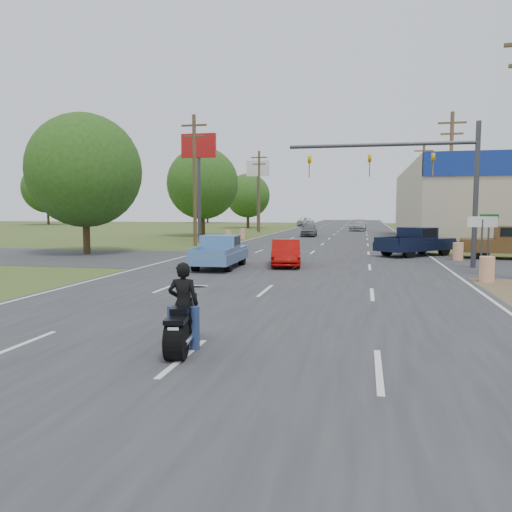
% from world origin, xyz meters
% --- Properties ---
extents(ground, '(200.00, 200.00, 0.00)m').
position_xyz_m(ground, '(0.00, 0.00, 0.00)').
color(ground, '#435421').
rests_on(ground, ground).
extents(main_road, '(15.00, 180.00, 0.02)m').
position_xyz_m(main_road, '(0.00, 40.00, 0.01)').
color(main_road, '#2D2D30').
rests_on(main_road, ground).
extents(cross_road, '(120.00, 10.00, 0.02)m').
position_xyz_m(cross_road, '(0.00, 18.00, 0.01)').
color(cross_road, '#2D2D30').
rests_on(cross_road, ground).
extents(utility_pole_2, '(2.00, 0.28, 10.00)m').
position_xyz_m(utility_pole_2, '(9.50, 31.00, 5.32)').
color(utility_pole_2, '#4C3823').
rests_on(utility_pole_2, ground).
extents(utility_pole_3, '(2.00, 0.28, 10.00)m').
position_xyz_m(utility_pole_3, '(9.50, 49.00, 5.32)').
color(utility_pole_3, '#4C3823').
rests_on(utility_pole_3, ground).
extents(utility_pole_5, '(2.00, 0.28, 10.00)m').
position_xyz_m(utility_pole_5, '(-9.50, 28.00, 5.32)').
color(utility_pole_5, '#4C3823').
rests_on(utility_pole_5, ground).
extents(utility_pole_6, '(2.00, 0.28, 10.00)m').
position_xyz_m(utility_pole_6, '(-9.50, 52.00, 5.32)').
color(utility_pole_6, '#4C3823').
rests_on(utility_pole_6, ground).
extents(tree_0, '(7.14, 7.14, 8.84)m').
position_xyz_m(tree_0, '(-14.00, 20.00, 5.26)').
color(tree_0, '#422D19').
rests_on(tree_0, ground).
extents(tree_1, '(7.56, 7.56, 9.36)m').
position_xyz_m(tree_1, '(-13.50, 42.00, 5.57)').
color(tree_1, '#422D19').
rests_on(tree_1, ground).
extents(tree_2, '(6.72, 6.72, 8.32)m').
position_xyz_m(tree_2, '(-14.20, 66.00, 4.95)').
color(tree_2, '#422D19').
rests_on(tree_2, ground).
extents(tree_4, '(9.24, 9.24, 11.44)m').
position_xyz_m(tree_4, '(-55.00, 75.00, 6.82)').
color(tree_4, '#422D19').
rests_on(tree_4, ground).
extents(tree_5, '(7.98, 7.98, 9.88)m').
position_xyz_m(tree_5, '(30.00, 95.00, 5.88)').
color(tree_5, '#422D19').
rests_on(tree_5, ground).
extents(tree_6, '(8.82, 8.82, 10.92)m').
position_xyz_m(tree_6, '(-30.00, 95.00, 6.51)').
color(tree_6, '#422D19').
rests_on(tree_6, ground).
extents(barrel_0, '(0.56, 0.56, 1.00)m').
position_xyz_m(barrel_0, '(8.00, 12.00, 0.50)').
color(barrel_0, orange).
rests_on(barrel_0, ground).
extents(barrel_1, '(0.56, 0.56, 1.00)m').
position_xyz_m(barrel_1, '(8.40, 20.50, 0.50)').
color(barrel_1, orange).
rests_on(barrel_1, ground).
extents(barrel_2, '(0.56, 0.56, 1.00)m').
position_xyz_m(barrel_2, '(-8.50, 34.00, 0.50)').
color(barrel_2, orange).
rests_on(barrel_2, ground).
extents(barrel_3, '(0.56, 0.56, 1.00)m').
position_xyz_m(barrel_3, '(-8.20, 38.00, 0.50)').
color(barrel_3, orange).
rests_on(barrel_3, ground).
extents(pole_sign_left_near, '(3.00, 0.35, 9.20)m').
position_xyz_m(pole_sign_left_near, '(-10.50, 32.00, 7.17)').
color(pole_sign_left_near, '#3F3F44').
rests_on(pole_sign_left_near, ground).
extents(pole_sign_left_far, '(3.00, 0.35, 9.20)m').
position_xyz_m(pole_sign_left_far, '(-10.50, 56.00, 7.17)').
color(pole_sign_left_far, '#3F3F44').
rests_on(pole_sign_left_far, ground).
extents(lane_sign, '(1.20, 0.08, 2.52)m').
position_xyz_m(lane_sign, '(8.20, 14.00, 1.90)').
color(lane_sign, '#3F3F44').
rests_on(lane_sign, ground).
extents(street_name_sign, '(0.80, 0.08, 2.61)m').
position_xyz_m(street_name_sign, '(8.80, 15.50, 1.61)').
color(street_name_sign, '#3F3F44').
rests_on(street_name_sign, ground).
extents(signal_mast, '(9.12, 0.40, 7.00)m').
position_xyz_m(signal_mast, '(5.82, 17.00, 4.80)').
color(signal_mast, '#3F3F44').
rests_on(signal_mast, ground).
extents(red_convertible, '(1.97, 4.12, 1.30)m').
position_xyz_m(red_convertible, '(-0.50, 15.82, 0.65)').
color(red_convertible, '#A10B07').
rests_on(red_convertible, ground).
extents(motorcycle, '(0.83, 2.37, 1.20)m').
position_xyz_m(motorcycle, '(-0.18, 0.48, 0.53)').
color(motorcycle, black).
rests_on(motorcycle, ground).
extents(rider, '(0.67, 0.49, 1.68)m').
position_xyz_m(rider, '(-0.19, 0.55, 0.84)').
color(rider, black).
rests_on(rider, ground).
extents(blue_pickup, '(1.98, 4.84, 1.59)m').
position_xyz_m(blue_pickup, '(-3.48, 14.41, 0.80)').
color(blue_pickup, black).
rests_on(blue_pickup, ground).
extents(navy_pickup, '(5.16, 5.11, 1.74)m').
position_xyz_m(navy_pickup, '(6.48, 23.03, 0.88)').
color(navy_pickup, black).
rests_on(navy_pickup, ground).
extents(brown_pickup, '(5.93, 3.00, 1.88)m').
position_xyz_m(brown_pickup, '(11.48, 22.02, 0.95)').
color(brown_pickup, black).
rests_on(brown_pickup, ground).
extents(distant_car_grey, '(1.68, 3.93, 1.32)m').
position_xyz_m(distant_car_grey, '(-2.37, 43.57, 0.66)').
color(distant_car_grey, '#5E5D63').
rests_on(distant_car_grey, ground).
extents(distant_car_silver, '(2.37, 5.27, 1.50)m').
position_xyz_m(distant_car_silver, '(2.48, 58.90, 0.75)').
color(distant_car_silver, '#9D9DA2').
rests_on(distant_car_silver, ground).
extents(distant_car_white, '(2.61, 5.48, 1.51)m').
position_xyz_m(distant_car_white, '(-6.50, 76.31, 0.75)').
color(distant_car_white, silver).
rests_on(distant_car_white, ground).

